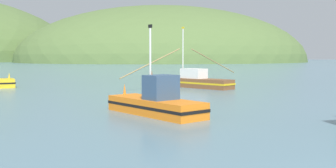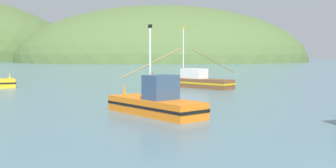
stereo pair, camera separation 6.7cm
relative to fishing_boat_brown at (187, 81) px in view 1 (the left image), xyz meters
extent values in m
ellipsoid|color=#516B38|center=(29.31, 168.89, -0.66)|extent=(155.65, 124.52, 59.37)
cube|color=brown|center=(-0.09, 0.13, -0.17)|extent=(8.27, 10.67, 0.98)
cube|color=gold|center=(-0.09, 0.13, -0.13)|extent=(8.35, 10.78, 0.18)
cone|color=brown|center=(-3.15, 4.52, 0.67)|extent=(0.28, 0.28, 0.70)
cube|color=silver|center=(0.58, -0.84, 0.84)|extent=(2.82, 3.04, 1.04)
cylinder|color=silver|center=(-0.32, 0.46, 2.99)|extent=(0.12, 0.12, 5.35)
cube|color=gold|center=(-0.32, 0.46, 5.79)|extent=(0.23, 0.31, 0.20)
cylinder|color=#997F4C|center=(-4.28, -2.79, 2.05)|extent=(6.86, 4.83, 2.98)
cylinder|color=#997F4C|center=(4.10, 3.05, 2.05)|extent=(6.86, 4.83, 2.98)
cone|color=gold|center=(-18.91, 3.06, 0.61)|extent=(0.25, 0.25, 0.70)
cube|color=orange|center=(-6.69, -19.23, -0.20)|extent=(5.11, 7.04, 0.92)
cube|color=black|center=(-6.69, -19.23, -0.16)|extent=(5.16, 7.11, 0.17)
cone|color=orange|center=(-8.20, -16.45, 0.61)|extent=(0.27, 0.27, 0.70)
cube|color=#334C6B|center=(-6.42, -19.73, 0.96)|extent=(2.16, 2.02, 1.40)
cylinder|color=silver|center=(-6.89, -18.86, 2.30)|extent=(0.12, 0.12, 4.09)
cube|color=black|center=(-6.89, -18.86, 4.47)|extent=(0.20, 0.33, 0.20)
camera|label=1|loc=(-10.36, -41.61, 2.77)|focal=41.98mm
camera|label=2|loc=(-10.29, -41.63, 2.77)|focal=41.98mm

